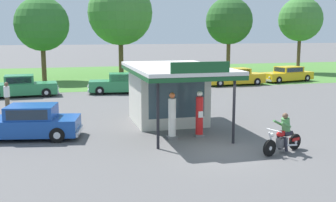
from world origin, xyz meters
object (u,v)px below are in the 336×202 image
at_px(featured_classic_sedan, 25,123).
at_px(parked_car_back_row_right, 235,77).
at_px(gas_pump_offside, 199,116).
at_px(motorcycle_with_rider, 284,136).
at_px(parked_car_second_row_spare, 123,84).
at_px(gas_pump_nearside, 172,117).
at_px(parked_car_back_row_centre, 21,87).
at_px(bystander_strolling_foreground, 7,96).
at_px(parked_car_back_row_centre_left, 287,75).

relative_size(featured_classic_sedan, parked_car_back_row_right, 0.94).
xyz_separation_m(gas_pump_offside, motorcycle_with_rider, (2.35, -3.24, -0.30)).
bearing_deg(featured_classic_sedan, parked_car_second_row_spare, 63.71).
bearing_deg(gas_pump_nearside, parked_car_back_row_centre, 117.92).
bearing_deg(bystander_strolling_foreground, parked_car_back_row_right, 24.40).
bearing_deg(parked_car_second_row_spare, gas_pump_nearside, -89.57).
relative_size(gas_pump_nearside, parked_car_back_row_centre, 0.38).
xyz_separation_m(gas_pump_nearside, bystander_strolling_foreground, (-7.84, 8.30, -0.00)).
bearing_deg(parked_car_back_row_right, parked_car_back_row_centre_left, 11.34).
xyz_separation_m(parked_car_back_row_right, parked_car_back_row_centre_left, (5.95, 1.19, -0.02)).
bearing_deg(parked_car_back_row_right, bystander_strolling_foreground, -155.60).
distance_m(parked_car_back_row_right, parked_car_back_row_centre_left, 6.07).
bearing_deg(parked_car_back_row_centre_left, parked_car_back_row_centre, -171.91).
bearing_deg(gas_pump_offside, gas_pump_nearside, -180.00).
distance_m(parked_car_back_row_right, parked_car_second_row_spare, 10.72).
relative_size(motorcycle_with_rider, featured_classic_sedan, 0.39).
relative_size(motorcycle_with_rider, parked_car_back_row_centre, 0.39).
bearing_deg(parked_car_second_row_spare, parked_car_back_row_centre_left, 12.13).
height_order(parked_car_back_row_centre_left, parked_car_back_row_centre, parked_car_back_row_centre).
xyz_separation_m(gas_pump_nearside, motorcycle_with_rider, (3.63, -3.24, -0.29)).
relative_size(featured_classic_sedan, parked_car_back_row_centre_left, 0.93).
xyz_separation_m(motorcycle_with_rider, parked_car_second_row_spare, (-3.73, 17.46, 0.06)).
bearing_deg(bystander_strolling_foreground, parked_car_second_row_spare, 37.44).
distance_m(motorcycle_with_rider, bystander_strolling_foreground, 16.27).
relative_size(motorcycle_with_rider, parked_car_second_row_spare, 0.38).
bearing_deg(gas_pump_nearside, parked_car_second_row_spare, 90.43).
xyz_separation_m(gas_pump_offside, parked_car_back_row_centre_left, (15.03, 17.74, -0.29)).
height_order(featured_classic_sedan, parked_car_back_row_centre_left, featured_classic_sedan).
relative_size(gas_pump_nearside, parked_car_second_row_spare, 0.38).
distance_m(motorcycle_with_rider, parked_car_back_row_right, 20.91).
xyz_separation_m(featured_classic_sedan, bystander_strolling_foreground, (-1.52, 6.66, 0.27)).
bearing_deg(bystander_strolling_foreground, parked_car_back_row_centre, 87.75).
height_order(motorcycle_with_rider, parked_car_back_row_centre, parked_car_back_row_centre).
distance_m(featured_classic_sedan, parked_car_back_row_right, 22.37).
xyz_separation_m(featured_classic_sedan, parked_car_back_row_centre, (-1.28, 12.71, 0.03)).
height_order(gas_pump_offside, parked_car_back_row_centre, gas_pump_offside).
xyz_separation_m(motorcycle_with_rider, featured_classic_sedan, (-9.95, 4.88, 0.02)).
relative_size(motorcycle_with_rider, parked_car_back_row_centre_left, 0.37).
height_order(gas_pump_nearside, parked_car_back_row_centre_left, gas_pump_nearside).
distance_m(motorcycle_with_rider, featured_classic_sedan, 11.08).
distance_m(gas_pump_nearside, parked_car_back_row_right, 19.53).
xyz_separation_m(featured_classic_sedan, parked_car_back_row_right, (16.68, 14.91, 0.01)).
relative_size(gas_pump_nearside, motorcycle_with_rider, 0.99).
distance_m(gas_pump_nearside, bystander_strolling_foreground, 11.41).
bearing_deg(featured_classic_sedan, bystander_strolling_foreground, 102.85).
bearing_deg(parked_car_back_row_centre_left, gas_pump_nearside, -132.59).
height_order(featured_classic_sedan, parked_car_back_row_centre, parked_car_back_row_centre).
bearing_deg(parked_car_back_row_centre_left, featured_classic_sedan, -144.56).
bearing_deg(parked_car_back_row_right, gas_pump_offside, -118.75).
xyz_separation_m(motorcycle_with_rider, parked_car_back_row_centre, (-11.23, 17.59, 0.06)).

